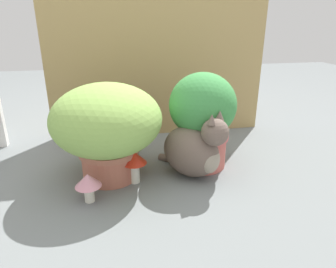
{
  "coord_description": "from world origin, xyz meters",
  "views": [
    {
      "loc": [
        -0.14,
        -1.14,
        0.65
      ],
      "look_at": [
        0.08,
        0.04,
        0.18
      ],
      "focal_mm": 32.4,
      "sensor_mm": 36.0,
      "label": 1
    }
  ],
  "objects_px": {
    "grass_planter": "(107,125)",
    "mushroom_ornament_red": "(134,160)",
    "cat": "(194,150)",
    "mushroom_ornament_pink": "(88,182)",
    "leafy_planter": "(202,117)"
  },
  "relations": [
    {
      "from": "grass_planter",
      "to": "mushroom_ornament_red",
      "type": "bearing_deg",
      "value": -34.43
    },
    {
      "from": "grass_planter",
      "to": "cat",
      "type": "xyz_separation_m",
      "value": [
        0.35,
        -0.06,
        -0.11
      ]
    },
    {
      "from": "cat",
      "to": "mushroom_ornament_pink",
      "type": "relative_size",
      "value": 3.13
    },
    {
      "from": "mushroom_ornament_red",
      "to": "leafy_planter",
      "type": "bearing_deg",
      "value": 18.84
    },
    {
      "from": "mushroom_ornament_red",
      "to": "mushroom_ornament_pink",
      "type": "relative_size",
      "value": 1.24
    },
    {
      "from": "leafy_planter",
      "to": "cat",
      "type": "height_order",
      "value": "leafy_planter"
    },
    {
      "from": "mushroom_ornament_red",
      "to": "mushroom_ornament_pink",
      "type": "bearing_deg",
      "value": -148.48
    },
    {
      "from": "leafy_planter",
      "to": "mushroom_ornament_pink",
      "type": "relative_size",
      "value": 3.75
    },
    {
      "from": "cat",
      "to": "mushroom_ornament_pink",
      "type": "height_order",
      "value": "cat"
    },
    {
      "from": "leafy_planter",
      "to": "cat",
      "type": "xyz_separation_m",
      "value": [
        -0.06,
        -0.1,
        -0.11
      ]
    },
    {
      "from": "grass_planter",
      "to": "cat",
      "type": "distance_m",
      "value": 0.38
    },
    {
      "from": "grass_planter",
      "to": "mushroom_ornament_red",
      "type": "xyz_separation_m",
      "value": [
        0.1,
        -0.07,
        -0.14
      ]
    },
    {
      "from": "mushroom_ornament_pink",
      "to": "grass_planter",
      "type": "bearing_deg",
      "value": 65.91
    },
    {
      "from": "cat",
      "to": "mushroom_ornament_pink",
      "type": "distance_m",
      "value": 0.45
    },
    {
      "from": "leafy_planter",
      "to": "mushroom_ornament_red",
      "type": "relative_size",
      "value": 3.02
    }
  ]
}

